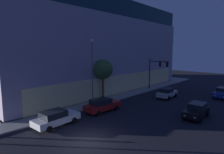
# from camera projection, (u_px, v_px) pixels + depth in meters

# --- Properties ---
(ground_plane) EXTENTS (120.00, 120.00, 0.00)m
(ground_plane) POSITION_uv_depth(u_px,v_px,m) (88.00, 140.00, 15.88)
(ground_plane) COLOR black
(modern_building) EXTENTS (38.99, 21.01, 16.27)m
(modern_building) POSITION_uv_depth(u_px,v_px,m) (85.00, 48.00, 39.18)
(modern_building) COLOR #4C4C51
(modern_building) RESTS_ON ground
(traffic_light_far_corner) EXTENTS (0.36, 4.01, 5.85)m
(traffic_light_far_corner) POSITION_uv_depth(u_px,v_px,m) (157.00, 68.00, 35.23)
(traffic_light_far_corner) COLOR black
(traffic_light_far_corner) RESTS_ON sidewalk_corner
(street_lamp_sidewalk) EXTENTS (0.44, 0.44, 8.82)m
(street_lamp_sidewalk) POSITION_uv_depth(u_px,v_px,m) (92.00, 65.00, 24.77)
(street_lamp_sidewalk) COLOR slate
(street_lamp_sidewalk) RESTS_ON sidewalk_corner
(sidewalk_tree) EXTENTS (3.00, 3.00, 6.04)m
(sidewalk_tree) POSITION_uv_depth(u_px,v_px,m) (103.00, 69.00, 28.39)
(sidewalk_tree) COLOR brown
(sidewalk_tree) RESTS_ON sidewalk_corner
(car_white) EXTENTS (4.75, 2.33, 1.55)m
(car_white) POSITION_uv_depth(u_px,v_px,m) (56.00, 118.00, 18.88)
(car_white) COLOR silver
(car_white) RESTS_ON ground
(car_red) EXTENTS (4.84, 2.31, 1.63)m
(car_red) POSITION_uv_depth(u_px,v_px,m) (102.00, 105.00, 23.30)
(car_red) COLOR maroon
(car_red) RESTS_ON ground
(car_black) EXTENTS (4.30, 2.02, 1.61)m
(car_black) POSITION_uv_depth(u_px,v_px,m) (197.00, 110.00, 21.18)
(car_black) COLOR black
(car_black) RESTS_ON ground
(car_silver) EXTENTS (4.22, 2.07, 1.57)m
(car_silver) POSITION_uv_depth(u_px,v_px,m) (167.00, 93.00, 30.01)
(car_silver) COLOR #B7BABF
(car_silver) RESTS_ON ground
(car_blue) EXTENTS (4.62, 2.27, 1.58)m
(car_blue) POSITION_uv_depth(u_px,v_px,m) (223.00, 93.00, 30.16)
(car_blue) COLOR navy
(car_blue) RESTS_ON ground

